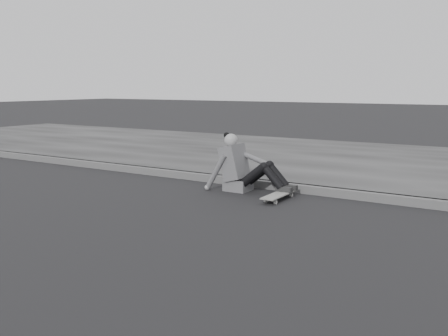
% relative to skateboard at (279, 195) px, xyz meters
% --- Properties ---
extents(ground, '(80.00, 80.00, 0.00)m').
position_rel_skateboard_xyz_m(ground, '(-1.02, -1.96, -0.07)').
color(ground, black).
rests_on(ground, ground).
extents(curb, '(24.00, 0.16, 0.12)m').
position_rel_skateboard_xyz_m(curb, '(-1.02, 0.62, -0.01)').
color(curb, '#4D4D4D').
rests_on(curb, ground).
extents(sidewalk, '(24.00, 6.00, 0.12)m').
position_rel_skateboard_xyz_m(sidewalk, '(-1.02, 3.64, -0.01)').
color(sidewalk, '#323232').
rests_on(sidewalk, ground).
extents(skateboard, '(0.20, 0.78, 0.09)m').
position_rel_skateboard_xyz_m(skateboard, '(0.00, 0.00, 0.00)').
color(skateboard, '#A9A9A3').
rests_on(skateboard, ground).
extents(seated_woman, '(1.38, 0.46, 0.88)m').
position_rel_skateboard_xyz_m(seated_woman, '(-0.73, 0.25, 0.29)').
color(seated_woman, '#525255').
rests_on(seated_woman, ground).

